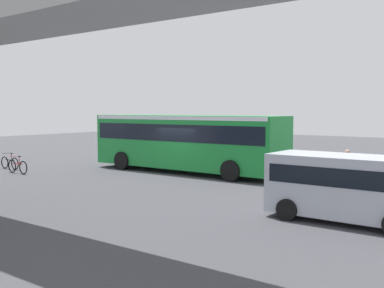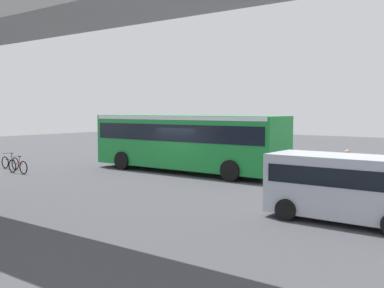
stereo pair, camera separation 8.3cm
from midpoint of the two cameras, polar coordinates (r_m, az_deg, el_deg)
The scene contains 11 objects.
ground at distance 24.43m, azimuth -1.34°, elevation -3.81°, with size 80.00×80.00×0.00m, color #424247.
city_bus at distance 24.99m, azimuth -0.88°, elevation 0.71°, with size 11.54×2.85×3.15m.
parked_van at distance 14.82m, azimuth 18.94°, elevation -4.76°, with size 4.80×2.17×2.05m.
bicycle_black at distance 28.48m, azimuth -22.01°, elevation -2.21°, with size 1.77×0.44×0.96m.
bicycle_red at distance 26.43m, azimuth -21.16°, elevation -2.67°, with size 1.77×0.44×0.96m.
pedestrian at distance 20.29m, azimuth 18.81°, elevation -3.19°, with size 0.38×0.38×1.79m.
lane_dash_leftmost at distance 22.67m, azimuth 18.56°, elevation -4.67°, with size 2.00×0.20×0.01m, color silver.
lane_dash_left at distance 24.18m, azimuth 9.48°, elevation -3.95°, with size 2.00×0.20×0.01m, color silver.
lane_dash_centre at distance 26.21m, azimuth 1.65°, elevation -3.25°, with size 2.00×0.20×0.01m, color silver.
lane_dash_right at distance 28.66m, azimuth -4.94°, elevation -2.61°, with size 2.00×0.20×0.01m, color silver.
lane_dash_rightmost at distance 31.43m, azimuth -10.42°, elevation -2.06°, with size 2.00×0.20×0.01m, color silver.
Camera 1 is at (-14.78, 19.14, 3.46)m, focal length 42.42 mm.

